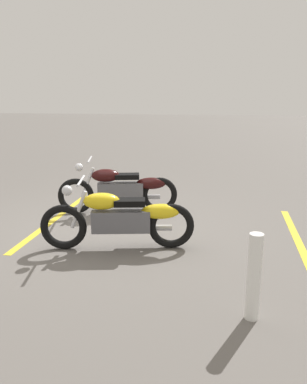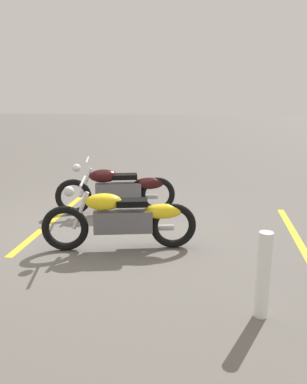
{
  "view_description": "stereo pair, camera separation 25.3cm",
  "coord_description": "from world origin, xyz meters",
  "views": [
    {
      "loc": [
        1.81,
        -6.2,
        2.28
      ],
      "look_at": [
        0.9,
        0.0,
        0.65
      ],
      "focal_mm": 37.38,
      "sensor_mm": 36.0,
      "label": 1
    },
    {
      "loc": [
        1.56,
        -6.23,
        2.28
      ],
      "look_at": [
        0.9,
        0.0,
        0.65
      ],
      "focal_mm": 37.38,
      "sensor_mm": 36.0,
      "label": 2
    }
  ],
  "objects": [
    {
      "name": "motorcycle_dark_foreground",
      "position": [
        0.16,
        0.87,
        0.46
      ],
      "size": [
        2.21,
        0.75,
        1.04
      ],
      "rotation": [
        0.0,
        0.0,
        3.34
      ],
      "color": "black",
      "rests_on": "ground"
    },
    {
      "name": "ground_plane",
      "position": [
        0.0,
        0.0,
        0.0
      ],
      "size": [
        60.0,
        60.0,
        0.0
      ],
      "primitive_type": "plane",
      "color": "#66605B"
    },
    {
      "name": "bollard_post",
      "position": [
        2.27,
        -2.46,
        0.46
      ],
      "size": [
        0.14,
        0.14,
        0.92
      ],
      "primitive_type": "cylinder",
      "color": "white",
      "rests_on": "ground"
    },
    {
      "name": "motorcycle_bright_foreground",
      "position": [
        0.56,
        -0.84,
        0.46
      ],
      "size": [
        2.22,
        0.71,
        1.04
      ],
      "rotation": [
        0.0,
        0.0,
        3.31
      ],
      "color": "black",
      "rests_on": "ground"
    },
    {
      "name": "parking_stripe_near",
      "position": [
        -0.93,
        0.26,
        0.0
      ],
      "size": [
        0.23,
        3.2,
        0.01
      ],
      "primitive_type": "cube",
      "rotation": [
        0.0,
        0.0,
        1.54
      ],
      "color": "yellow",
      "rests_on": "ground"
    },
    {
      "name": "parking_stripe_mid",
      "position": [
        3.18,
        -0.22,
        0.0
      ],
      "size": [
        0.23,
        3.2,
        0.01
      ],
      "primitive_type": "cube",
      "rotation": [
        0.0,
        0.0,
        1.54
      ],
      "color": "yellow",
      "rests_on": "ground"
    }
  ]
}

